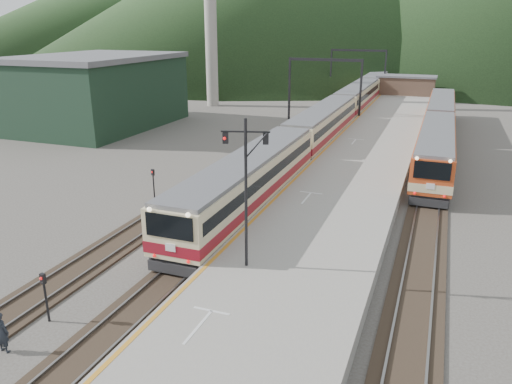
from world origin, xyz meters
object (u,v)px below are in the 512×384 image
at_px(main_train, 343,108).
at_px(signal_mast, 246,179).
at_px(second_train, 438,128).
at_px(worker, 2,332).

xyz_separation_m(main_train, signal_mast, (3.64, -41.97, 3.22)).
xyz_separation_m(main_train, second_train, (11.50, -8.61, -0.15)).
distance_m(main_train, second_train, 14.37).
distance_m(main_train, signal_mast, 42.25).
bearing_deg(second_train, main_train, 143.18).
height_order(signal_mast, worker, signal_mast).
distance_m(main_train, worker, 50.34).
height_order(main_train, second_train, main_train).
relative_size(main_train, second_train, 2.19).
relative_size(main_train, worker, 49.66).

